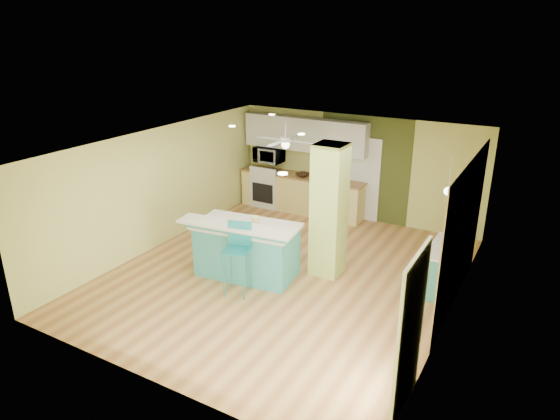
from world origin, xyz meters
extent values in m
cube|color=#9C6436|center=(0.00, 0.00, -0.01)|extent=(6.00, 7.00, 0.01)
cube|color=white|center=(0.00, 0.00, 2.50)|extent=(6.00, 7.00, 0.01)
cube|color=#D0D170|center=(0.00, 3.50, 1.25)|extent=(6.00, 0.01, 2.50)
cube|color=#D0D170|center=(0.00, -3.50, 1.25)|extent=(6.00, 0.01, 2.50)
cube|color=#D0D170|center=(-3.00, 0.00, 1.25)|extent=(0.01, 7.00, 2.50)
cube|color=#D0D170|center=(3.00, 0.00, 1.25)|extent=(0.01, 7.00, 2.50)
cube|color=#8F7452|center=(2.99, 0.60, 1.25)|extent=(0.02, 3.40, 2.50)
cube|color=#414B1E|center=(0.20, 3.49, 1.25)|extent=(2.20, 0.02, 2.50)
cube|color=white|center=(0.20, 3.46, 1.00)|extent=(0.82, 0.05, 2.00)
cube|color=white|center=(2.97, -2.30, 1.05)|extent=(0.04, 1.08, 2.10)
cube|color=#A9C059|center=(0.65, 0.50, 1.25)|extent=(0.55, 0.55, 2.50)
cube|color=#E9D47A|center=(-1.30, 3.20, 0.45)|extent=(3.20, 0.60, 0.90)
cube|color=olive|center=(-1.30, 3.20, 0.92)|extent=(3.25, 0.63, 0.04)
cube|color=silver|center=(-2.25, 3.20, 0.45)|extent=(0.76, 0.64, 0.90)
cube|color=black|center=(-2.25, 2.87, 0.42)|extent=(0.59, 0.02, 0.50)
cube|color=silver|center=(-2.25, 2.90, 0.99)|extent=(0.76, 0.06, 0.18)
cube|color=silver|center=(-1.30, 3.32, 1.95)|extent=(3.20, 0.34, 0.80)
imported|color=white|center=(-2.25, 3.20, 1.35)|extent=(0.70, 0.48, 0.39)
cylinder|color=silver|center=(-1.10, 2.00, 2.30)|extent=(0.03, 0.03, 0.40)
cylinder|color=silver|center=(-1.10, 2.00, 2.10)|extent=(0.24, 0.24, 0.10)
sphere|color=white|center=(-1.10, 2.00, 1.98)|extent=(0.18, 0.18, 0.18)
cylinder|color=silver|center=(2.65, 0.75, 2.19)|extent=(0.01, 0.01, 0.62)
sphere|color=white|center=(2.65, 0.75, 1.88)|extent=(0.14, 0.14, 0.14)
cube|color=brown|center=(2.96, 0.80, 1.55)|extent=(0.03, 0.90, 0.70)
cube|color=teal|center=(-0.62, -0.33, 0.48)|extent=(1.89, 1.11, 0.95)
cube|color=beige|center=(-0.62, -0.33, 0.98)|extent=(2.01, 1.23, 0.05)
cube|color=teal|center=(-0.57, -0.75, 1.07)|extent=(2.03, 0.39, 0.14)
cube|color=beige|center=(-0.57, -0.75, 1.14)|extent=(2.21, 0.70, 0.04)
cylinder|color=teal|center=(-0.50, -1.24, 0.41)|extent=(0.03, 0.03, 0.81)
cylinder|color=teal|center=(-0.15, -1.15, 0.41)|extent=(0.03, 0.03, 0.81)
cylinder|color=teal|center=(-0.59, -0.89, 0.41)|extent=(0.03, 0.03, 0.81)
cylinder|color=teal|center=(-0.24, -0.80, 0.41)|extent=(0.03, 0.03, 0.81)
cube|color=teal|center=(-0.37, -1.02, 0.83)|extent=(0.52, 0.52, 0.03)
cube|color=teal|center=(-0.42, -0.84, 1.07)|extent=(0.42, 0.14, 0.45)
cube|color=teal|center=(2.70, 0.95, 0.39)|extent=(0.50, 1.21, 0.78)
cube|color=white|center=(2.70, 0.95, 0.79)|extent=(0.53, 1.26, 0.03)
imported|color=#332114|center=(-1.24, 3.14, 0.98)|extent=(0.43, 0.43, 0.08)
cylinder|color=yellow|center=(-0.47, -0.26, 1.09)|extent=(0.14, 0.14, 0.17)
camera|label=1|loc=(4.10, -7.36, 4.45)|focal=32.00mm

